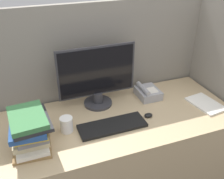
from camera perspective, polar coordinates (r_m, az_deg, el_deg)
cubicle_panel_rear at (r=2.20m, az=-2.23°, el=-0.73°), size 2.07×0.04×1.49m
cubicle_panel_right at (r=2.32m, az=21.74°, el=-1.23°), size 0.04×0.79×1.49m
desk at (r=2.11m, az=1.58°, el=-14.48°), size 1.67×0.73×0.77m
monitor at (r=1.90m, az=-3.26°, el=2.52°), size 0.58×0.21×0.46m
keyboard at (r=1.77m, az=0.07°, el=-7.89°), size 0.45×0.16×0.02m
mouse at (r=1.88m, az=7.93°, el=-5.58°), size 0.06×0.05×0.02m
coffee_cup at (r=1.74m, az=-9.87°, el=-7.52°), size 0.09×0.09×0.10m
book_stack at (r=1.63m, az=-17.44°, el=-8.47°), size 0.25×0.31×0.23m
desk_telephone at (r=2.10m, az=7.72°, el=-0.64°), size 0.17×0.20×0.10m
paper_pile at (r=2.12m, az=19.69°, el=-2.95°), size 0.22×0.29×0.01m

